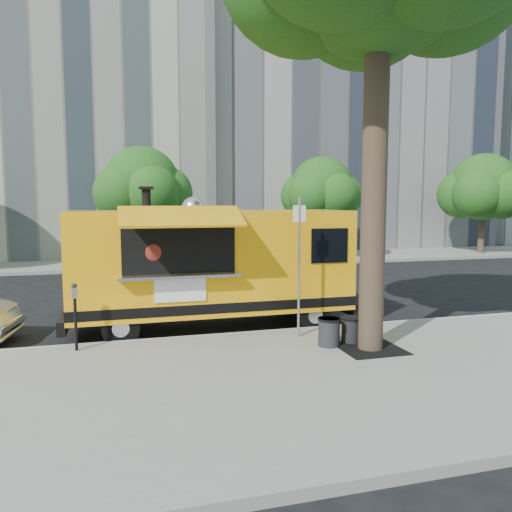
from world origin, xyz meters
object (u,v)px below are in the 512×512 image
at_px(far_tree_d, 483,187).
at_px(trash_bin_right, 351,329).
at_px(far_tree_c, 322,189).
at_px(sign_post, 299,258).
at_px(food_truck, 211,264).
at_px(parking_meter, 75,309).
at_px(far_tree_b, 142,185).
at_px(trash_bin_left, 329,331).

xyz_separation_m(far_tree_d, trash_bin_right, (-15.55, -14.86, -3.46)).
xyz_separation_m(far_tree_c, trash_bin_right, (-5.55, -14.66, -3.28)).
bearing_deg(sign_post, far_tree_c, 65.19).
bearing_deg(food_truck, far_tree_c, 56.53).
bearing_deg(far_tree_d, far_tree_c, -178.85).
distance_m(parking_meter, trash_bin_right, 5.55).
xyz_separation_m(parking_meter, food_truck, (2.96, 1.52, 0.60)).
bearing_deg(far_tree_d, food_truck, -145.43).
relative_size(far_tree_d, parking_meter, 4.23).
relative_size(far_tree_d, sign_post, 1.88).
bearing_deg(food_truck, trash_bin_right, -44.47).
bearing_deg(sign_post, trash_bin_right, -38.44).
relative_size(far_tree_d, food_truck, 0.83).
bearing_deg(far_tree_b, trash_bin_right, -77.02).
height_order(far_tree_c, trash_bin_right, far_tree_c).
distance_m(far_tree_b, food_truck, 12.77).
bearing_deg(food_truck, trash_bin_left, -52.92).
height_order(far_tree_b, trash_bin_right, far_tree_b).
height_order(trash_bin_left, trash_bin_right, trash_bin_left).
distance_m(food_truck, trash_bin_right, 3.67).
bearing_deg(far_tree_d, trash_bin_left, -137.06).
relative_size(parking_meter, trash_bin_right, 2.53).
bearing_deg(far_tree_b, far_tree_c, -1.91).
bearing_deg(far_tree_b, sign_post, -79.85).
distance_m(food_truck, trash_bin_left, 3.40).
distance_m(far_tree_c, trash_bin_right, 16.02).
bearing_deg(far_tree_b, food_truck, -85.63).
height_order(far_tree_c, parking_meter, far_tree_c).
bearing_deg(sign_post, far_tree_b, 100.15).
distance_m(sign_post, parking_meter, 4.64).
relative_size(far_tree_b, trash_bin_right, 10.41).
bearing_deg(food_truck, far_tree_b, 94.23).
distance_m(far_tree_d, food_truck, 22.03).
distance_m(far_tree_d, trash_bin_left, 22.26).
bearing_deg(sign_post, trash_bin_left, -67.32).
bearing_deg(food_truck, parking_meter, -152.95).
xyz_separation_m(parking_meter, trash_bin_left, (4.90, -1.04, -0.53)).
xyz_separation_m(far_tree_b, parking_meter, (-2.00, -14.05, -2.85)).
bearing_deg(parking_meter, far_tree_b, 81.90).
xyz_separation_m(far_tree_c, far_tree_d, (10.00, 0.20, 0.17)).
xyz_separation_m(far_tree_b, trash_bin_right, (3.45, -14.96, -3.40)).
relative_size(far_tree_d, trash_bin_right, 10.69).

